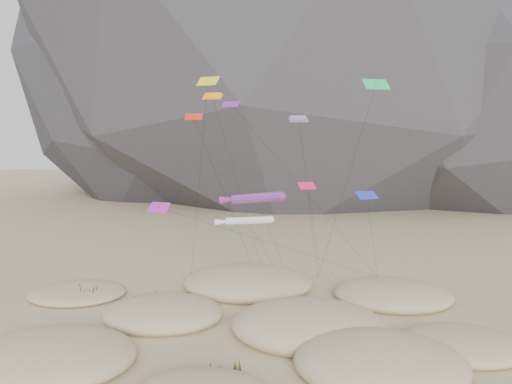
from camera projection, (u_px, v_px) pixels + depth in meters
ground at (262, 345)px, 44.51m from camera, size 500.00×500.00×0.00m
dunes at (260, 320)px, 48.51m from camera, size 51.09×38.81×3.86m
dune_grass at (251, 320)px, 48.18m from camera, size 42.02×29.97×1.52m
kite_stakes at (287, 273)px, 67.96m from camera, size 25.07×4.34×0.30m
rainbow_tube_kite at (254, 198)px, 56.80m from camera, size 7.91×12.89×12.48m
white_tube_kite at (246, 221)px, 56.16m from camera, size 6.97×10.91×9.83m
orange_parafoil at (213, 99)px, 60.21m from camera, size 6.79×8.29×23.92m
multi_parafoil at (299, 123)px, 52.21m from camera, size 4.20×16.54×20.77m
delta_kites at (271, 144)px, 52.50m from camera, size 27.13×19.42×24.76m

